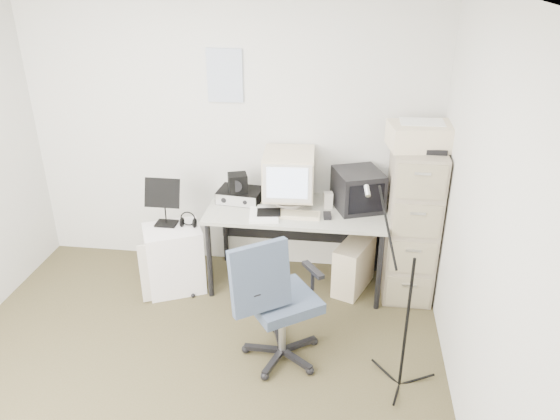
# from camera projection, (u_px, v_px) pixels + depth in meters

# --- Properties ---
(floor) EXTENTS (3.60, 3.60, 0.01)m
(floor) POSITION_uv_depth(u_px,v_px,m) (181.00, 394.00, 3.67)
(floor) COLOR #40391C
(floor) RESTS_ON ground
(wall_back) EXTENTS (3.60, 0.02, 2.50)m
(wall_back) POSITION_uv_depth(u_px,v_px,m) (230.00, 133.00, 4.73)
(wall_back) COLOR silver
(wall_back) RESTS_ON ground
(wall_right) EXTENTS (0.02, 3.60, 2.50)m
(wall_right) POSITION_uv_depth(u_px,v_px,m) (489.00, 249.00, 2.91)
(wall_right) COLOR silver
(wall_right) RESTS_ON ground
(wall_calendar) EXTENTS (0.30, 0.02, 0.44)m
(wall_calendar) POSITION_uv_depth(u_px,v_px,m) (225.00, 76.00, 4.51)
(wall_calendar) COLOR white
(wall_calendar) RESTS_ON wall_back
(filing_cabinet) EXTENTS (0.40, 0.60, 1.30)m
(filing_cabinet) POSITION_uv_depth(u_px,v_px,m) (411.00, 222.00, 4.52)
(filing_cabinet) COLOR gray
(filing_cabinet) RESTS_ON floor
(printer) EXTENTS (0.54, 0.41, 0.19)m
(printer) POSITION_uv_depth(u_px,v_px,m) (421.00, 136.00, 4.20)
(printer) COLOR beige
(printer) RESTS_ON filing_cabinet
(desk) EXTENTS (1.50, 0.70, 0.73)m
(desk) POSITION_uv_depth(u_px,v_px,m) (297.00, 247.00, 4.73)
(desk) COLOR #ADAC9F
(desk) RESTS_ON floor
(crt_monitor) EXTENTS (0.44, 0.46, 0.46)m
(crt_monitor) POSITION_uv_depth(u_px,v_px,m) (289.00, 178.00, 4.57)
(crt_monitor) COLOR beige
(crt_monitor) RESTS_ON desk
(crt_tv) EXTENTS (0.47, 0.48, 0.33)m
(crt_tv) POSITION_uv_depth(u_px,v_px,m) (358.00, 190.00, 4.52)
(crt_tv) COLOR black
(crt_tv) RESTS_ON desk
(desk_speaker) EXTENTS (0.08, 0.08, 0.13)m
(desk_speaker) POSITION_uv_depth(u_px,v_px,m) (328.00, 200.00, 4.57)
(desk_speaker) COLOR beige
(desk_speaker) RESTS_ON desk
(keyboard) EXTENTS (0.40, 0.15, 0.02)m
(keyboard) POSITION_uv_depth(u_px,v_px,m) (295.00, 215.00, 4.44)
(keyboard) COLOR beige
(keyboard) RESTS_ON desk
(mouse) EXTENTS (0.07, 0.11, 0.03)m
(mouse) POSITION_uv_depth(u_px,v_px,m) (327.00, 216.00, 4.41)
(mouse) COLOR black
(mouse) RESTS_ON desk
(radio_receiver) EXTENTS (0.39, 0.30, 0.10)m
(radio_receiver) POSITION_uv_depth(u_px,v_px,m) (240.00, 195.00, 4.69)
(radio_receiver) COLOR black
(radio_receiver) RESTS_ON desk
(radio_speaker) EXTENTS (0.19, 0.19, 0.16)m
(radio_speaker) POSITION_uv_depth(u_px,v_px,m) (238.00, 183.00, 4.61)
(radio_speaker) COLOR black
(radio_speaker) RESTS_ON radio_receiver
(papers) EXTENTS (0.28, 0.35, 0.02)m
(papers) POSITION_uv_depth(u_px,v_px,m) (264.00, 214.00, 4.46)
(papers) COLOR white
(papers) RESTS_ON desk
(pc_tower) EXTENTS (0.37, 0.52, 0.44)m
(pc_tower) POSITION_uv_depth(u_px,v_px,m) (354.00, 266.00, 4.72)
(pc_tower) COLOR beige
(pc_tower) RESTS_ON floor
(office_chair) EXTENTS (0.81, 0.81, 1.01)m
(office_chair) POSITION_uv_depth(u_px,v_px,m) (282.00, 299.00, 3.78)
(office_chair) COLOR #47586C
(office_chair) RESTS_ON floor
(side_cart) EXTENTS (0.58, 0.54, 0.58)m
(side_cart) POSITION_uv_depth(u_px,v_px,m) (174.00, 259.00, 4.69)
(side_cart) COLOR silver
(side_cart) RESTS_ON floor
(music_stand) EXTENTS (0.30, 0.16, 0.43)m
(music_stand) POSITION_uv_depth(u_px,v_px,m) (164.00, 201.00, 4.54)
(music_stand) COLOR black
(music_stand) RESTS_ON side_cart
(headphones) EXTENTS (0.18, 0.18, 0.03)m
(headphones) POSITION_uv_depth(u_px,v_px,m) (188.00, 222.00, 4.58)
(headphones) COLOR black
(headphones) RESTS_ON side_cart
(mic_stand) EXTENTS (0.02, 0.02, 1.31)m
(mic_stand) POSITION_uv_depth(u_px,v_px,m) (409.00, 305.00, 3.46)
(mic_stand) COLOR black
(mic_stand) RESTS_ON floor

